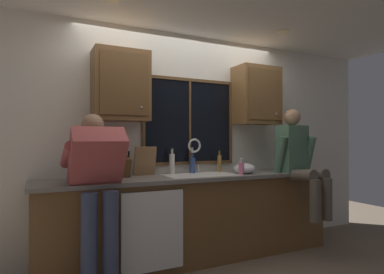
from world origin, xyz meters
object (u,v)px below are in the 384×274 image
(bottle_green_glass, at_px, (172,163))
(bottle_amber_small, at_px, (219,163))
(soap_dispenser, at_px, (241,168))
(bottle_tall_clear, at_px, (193,165))
(cutting_board, at_px, (145,161))
(mixing_bowl, at_px, (245,169))
(person_standing, at_px, (97,180))
(person_sitting_on_counter, at_px, (298,157))
(knife_block, at_px, (124,167))

(bottle_green_glass, bearing_deg, bottle_amber_small, 0.67)
(soap_dispenser, bearing_deg, bottle_green_glass, 151.94)
(bottle_tall_clear, height_order, bottle_amber_small, bottle_amber_small)
(bottle_amber_small, bearing_deg, cutting_board, 178.34)
(cutting_board, relative_size, soap_dispenser, 1.71)
(cutting_board, xyz_separation_m, mixing_bowl, (1.08, -0.32, -0.10))
(mixing_bowl, bearing_deg, person_standing, -173.06)
(person_sitting_on_counter, height_order, knife_block, person_sitting_on_counter)
(person_sitting_on_counter, xyz_separation_m, cutting_board, (-1.73, 0.49, -0.03))
(knife_block, relative_size, bottle_tall_clear, 1.39)
(bottle_tall_clear, bearing_deg, soap_dispenser, -43.00)
(soap_dispenser, bearing_deg, person_standing, -175.37)
(person_standing, bearing_deg, person_sitting_on_counter, 0.90)
(mixing_bowl, distance_m, bottle_amber_small, 0.34)
(person_sitting_on_counter, relative_size, bottle_green_glass, 4.24)
(knife_block, bearing_deg, cutting_board, 21.68)
(mixing_bowl, relative_size, bottle_green_glass, 0.84)
(person_standing, xyz_separation_m, bottle_tall_clear, (1.17, 0.51, 0.06))
(person_sitting_on_counter, xyz_separation_m, bottle_tall_clear, (-1.16, 0.48, -0.09))
(knife_block, height_order, mixing_bowl, knife_block)
(person_standing, relative_size, bottle_green_glass, 5.21)
(person_sitting_on_counter, distance_m, knife_block, 2.03)
(bottle_amber_small, bearing_deg, person_sitting_on_counter, -29.60)
(bottle_green_glass, bearing_deg, soap_dispenser, -28.06)
(person_standing, height_order, cutting_board, person_standing)
(knife_block, relative_size, bottle_amber_small, 1.23)
(mixing_bowl, bearing_deg, bottle_amber_small, 118.42)
(knife_block, xyz_separation_m, cutting_board, (0.26, 0.10, 0.05))
(cutting_board, xyz_separation_m, bottle_green_glass, (0.30, -0.03, -0.03))
(person_sitting_on_counter, xyz_separation_m, bottle_amber_small, (-0.81, 0.46, -0.08))
(person_sitting_on_counter, relative_size, knife_block, 3.92)
(person_standing, xyz_separation_m, knife_block, (0.34, 0.42, 0.07))
(mixing_bowl, xyz_separation_m, bottle_amber_small, (-0.16, 0.29, 0.05))
(soap_dispenser, xyz_separation_m, bottle_tall_clear, (-0.41, 0.39, 0.02))
(soap_dispenser, bearing_deg, mixing_bowl, 37.85)
(person_standing, distance_m, bottle_green_glass, 1.03)
(cutting_board, bearing_deg, knife_block, -158.32)
(bottle_green_glass, bearing_deg, cutting_board, 173.56)
(bottle_amber_small, bearing_deg, knife_block, -176.31)
(person_standing, xyz_separation_m, bottle_amber_small, (1.52, 0.50, 0.07))
(person_sitting_on_counter, relative_size, bottle_amber_small, 4.82)
(cutting_board, xyz_separation_m, bottle_tall_clear, (0.57, -0.01, -0.06))
(person_sitting_on_counter, xyz_separation_m, soap_dispenser, (-0.75, 0.09, -0.11))
(knife_block, distance_m, mixing_bowl, 1.36)
(knife_block, height_order, soap_dispenser, knife_block)
(person_sitting_on_counter, bearing_deg, bottle_amber_small, 150.40)
(person_standing, distance_m, cutting_board, 0.81)
(person_standing, bearing_deg, soap_dispenser, 4.63)
(knife_block, height_order, cutting_board, cutting_board)
(bottle_tall_clear, bearing_deg, person_standing, -156.27)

